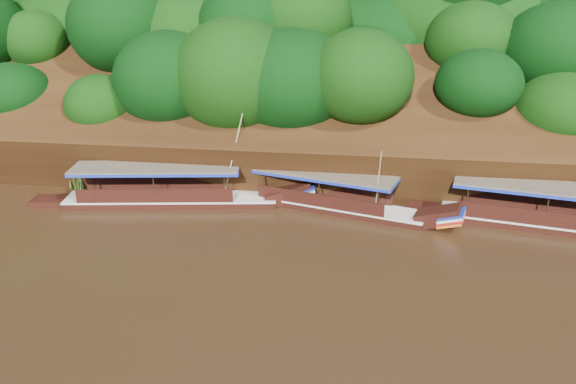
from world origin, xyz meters
name	(u,v)px	position (x,y,z in m)	size (l,w,h in m)	color
ground	(363,278)	(0.00, 0.00, 0.00)	(160.00, 160.00, 0.00)	black
riverbank	(369,126)	(-0.01, 22.73, 1.89)	(120.00, 30.06, 19.40)	black
boat_0	(574,221)	(11.83, 7.24, 0.57)	(15.73, 5.04, 6.06)	black
boat_1	(345,204)	(-1.30, 8.25, 0.53)	(13.51, 5.50, 4.92)	black
boat_2	(184,195)	(-11.64, 8.12, 0.57)	(16.08, 4.53, 6.47)	black
reeds	(305,189)	(-3.97, 9.56, 0.88)	(50.76, 2.39, 1.98)	#276619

